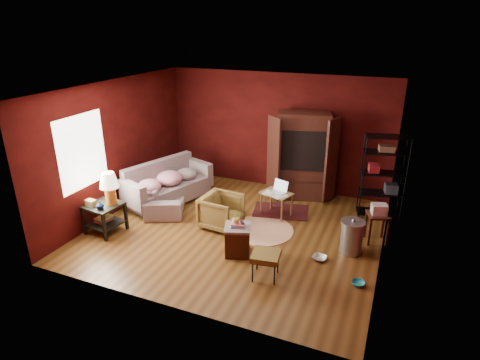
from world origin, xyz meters
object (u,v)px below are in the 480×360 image
Objects in this scene: side_table at (107,197)px; hamper at (238,240)px; sofa at (168,187)px; tv_armoire at (302,154)px; laptop_desk at (277,195)px; armchair at (222,210)px; wire_shelving at (384,174)px.

side_table is 2.70m from hamper.
sofa is 3.15m from tv_armoire.
hamper is at bearing -145.59° from sofa.
sofa is 2.69m from hamper.
side_table is 3.42m from laptop_desk.
wire_shelving reaches higher than armchair.
tv_armoire is at bearing 82.31° from hamper.
armchair is 2.43m from tv_armoire.
side_table is at bearing -163.51° from wire_shelving.
side_table is (-0.34, -1.59, 0.35)m from sofa.
sofa reaches higher than armchair.
tv_armoire is at bearing 155.57° from wire_shelving.
laptop_desk is at bearing -39.41° from armchair.
armchair is 0.97× the size of laptop_desk.
side_table is at bearing -175.56° from hamper.
tv_armoire is at bearing -85.60° from sofa.
wire_shelving is at bearing -100.71° from sofa.
sofa is 1.01× the size of tv_armoire.
hamper is 0.82× the size of laptop_desk.
hamper is (2.31, -1.39, -0.11)m from sofa.
laptop_desk is (2.48, 0.32, 0.08)m from sofa.
side_table is (-1.96, -1.01, 0.37)m from armchair.
side_table is at bearing 143.22° from sofa.
tv_armoire is at bearing -22.92° from armchair.
armchair is (1.61, -0.58, -0.02)m from sofa.
laptop_desk is (0.18, 1.71, 0.19)m from hamper.
laptop_desk is (0.87, 0.90, 0.10)m from armchair.
tv_armoire is (0.39, 2.88, 0.76)m from hamper.
laptop_desk is 1.32m from tv_armoire.
hamper is (0.69, -0.81, -0.09)m from armchair.
laptop_desk is at bearing -107.20° from sofa.
armchair reaches higher than hamper.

